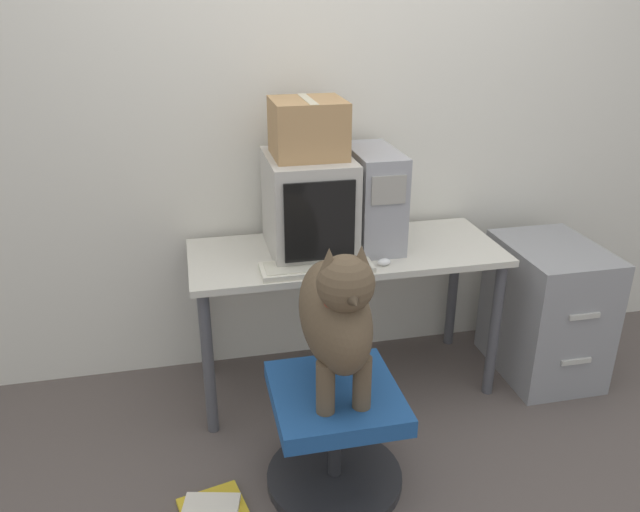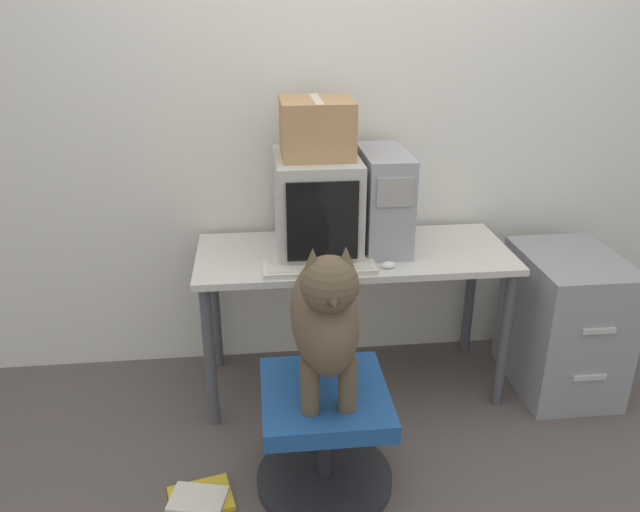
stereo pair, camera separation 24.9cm
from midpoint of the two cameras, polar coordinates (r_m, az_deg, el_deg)
name	(u,v)px [view 2 (the right image)]	position (r m, az deg, el deg)	size (l,w,h in m)	color
ground_plane	(360,419)	(2.95, 6.21, -14.67)	(12.00, 12.00, 0.00)	#564C47
wall_back	(345,106)	(3.00, 4.72, 13.48)	(8.00, 0.05, 2.60)	silver
desk	(353,270)	(2.86, 5.56, -1.30)	(1.42, 0.57, 0.71)	beige
crt_monitor	(317,204)	(2.76, 2.29, 4.72)	(0.36, 0.47, 0.43)	#B7B2A8
pc_tower	(383,199)	(2.84, 8.34, 5.11)	(0.20, 0.43, 0.44)	#99999E
keyboard	(319,267)	(2.62, 2.65, -1.09)	(0.47, 0.17, 0.03)	beige
computer_mouse	(388,265)	(2.67, 8.93, -0.87)	(0.06, 0.04, 0.03)	silver
office_chair	(325,433)	(2.48, 3.41, -15.91)	(0.54, 0.54, 0.44)	#262628
dog	(325,314)	(2.19, 3.74, -5.36)	(0.24, 0.55, 0.62)	brown
filing_cabinet	(563,322)	(3.25, 23.44, -5.62)	(0.43, 0.58, 0.68)	gray
cardboard_box	(317,128)	(2.67, 2.39, 11.60)	(0.30, 0.30, 0.24)	#A87F51
book_stack_floor	(200,499)	(2.56, -8.06, -21.23)	(0.27, 0.24, 0.04)	gold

